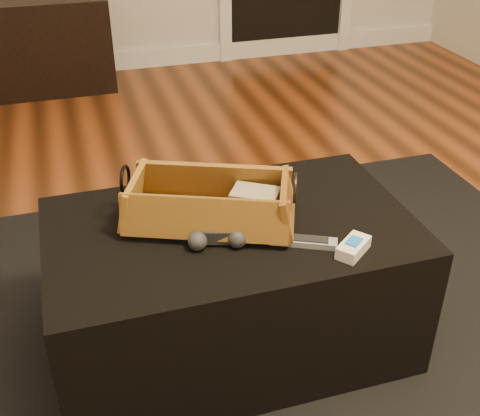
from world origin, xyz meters
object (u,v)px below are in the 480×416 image
object	(u,v)px
tv_remote	(201,216)
game_controller	(217,237)
wicker_basket	(210,205)
ottoman	(231,285)
silver_remote	(304,241)
cream_gadget	(353,247)

from	to	relation	value
tv_remote	game_controller	distance (m)	0.11
tv_remote	wicker_basket	bearing A→B (deg)	30.87
ottoman	game_controller	size ratio (longest dim) A/B	6.32
wicker_basket	game_controller	bearing A→B (deg)	-95.39
tv_remote	wicker_basket	distance (m)	0.04
ottoman	silver_remote	size ratio (longest dim) A/B	5.81
game_controller	ottoman	bearing A→B (deg)	54.28
ottoman	game_controller	world-z (taller)	game_controller
ottoman	game_controller	xyz separation A→B (m)	(-0.06, -0.09, 0.23)
wicker_basket	tv_remote	bearing A→B (deg)	-165.93
tv_remote	cream_gadget	size ratio (longest dim) A/B	2.13
cream_gadget	silver_remote	bearing A→B (deg)	145.59
tv_remote	silver_remote	xyz separation A→B (m)	(0.23, -0.17, -0.02)
game_controller	silver_remote	xyz separation A→B (m)	(0.21, -0.06, -0.02)
ottoman	tv_remote	size ratio (longest dim) A/B	4.16
ottoman	silver_remote	world-z (taller)	silver_remote
wicker_basket	silver_remote	distance (m)	0.27
ottoman	tv_remote	world-z (taller)	tv_remote
tv_remote	silver_remote	world-z (taller)	tv_remote
cream_gadget	tv_remote	bearing A→B (deg)	144.54
tv_remote	silver_remote	bearing A→B (deg)	-19.13
silver_remote	ottoman	bearing A→B (deg)	136.40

